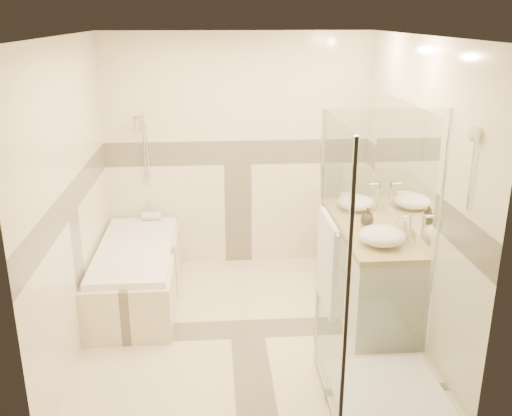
{
  "coord_description": "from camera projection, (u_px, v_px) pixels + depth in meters",
  "views": [
    {
      "loc": [
        -0.26,
        -4.44,
        2.65
      ],
      "look_at": [
        0.1,
        0.25,
        1.05
      ],
      "focal_mm": 40.0,
      "sensor_mm": 36.0,
      "label": 1
    }
  ],
  "objects": [
    {
      "name": "amenity_bottle_a",
      "position": [
        367.0,
        216.0,
        5.13
      ],
      "size": [
        0.09,
        0.09,
        0.16
      ],
      "primitive_type": "imported",
      "rotation": [
        0.0,
        0.0,
        0.34
      ],
      "color": "black",
      "rests_on": "vanity"
    },
    {
      "name": "vanity",
      "position": [
        365.0,
        267.0,
        5.29
      ],
      "size": [
        0.58,
        1.62,
        0.85
      ],
      "color": "silver",
      "rests_on": "ground"
    },
    {
      "name": "vessel_sink_near",
      "position": [
        355.0,
        202.0,
        5.52
      ],
      "size": [
        0.36,
        0.36,
        0.14
      ],
      "primitive_type": "ellipsoid",
      "color": "white",
      "rests_on": "vanity"
    },
    {
      "name": "bathtub",
      "position": [
        137.0,
        270.0,
        5.5
      ],
      "size": [
        0.75,
        1.7,
        0.56
      ],
      "color": "beige",
      "rests_on": "ground"
    },
    {
      "name": "rolled_towel",
      "position": [
        151.0,
        216.0,
        6.1
      ],
      "size": [
        0.2,
        0.09,
        0.09
      ],
      "primitive_type": "cylinder",
      "rotation": [
        0.0,
        1.57,
        0.0
      ],
      "color": "silver",
      "rests_on": "bathtub"
    },
    {
      "name": "shower_enclosure",
      "position": [
        372.0,
        333.0,
        4.04
      ],
      "size": [
        0.96,
        0.93,
        2.04
      ],
      "color": "beige",
      "rests_on": "ground"
    },
    {
      "name": "room",
      "position": [
        253.0,
        193.0,
        4.67
      ],
      "size": [
        2.82,
        3.02,
        2.52
      ],
      "color": "beige",
      "rests_on": "ground"
    },
    {
      "name": "faucet_far",
      "position": [
        408.0,
        227.0,
        4.67
      ],
      "size": [
        0.1,
        0.03,
        0.25
      ],
      "color": "silver",
      "rests_on": "vanity"
    },
    {
      "name": "faucet_near",
      "position": [
        378.0,
        194.0,
        5.51
      ],
      "size": [
        0.11,
        0.03,
        0.27
      ],
      "color": "silver",
      "rests_on": "vanity"
    },
    {
      "name": "folded_towels",
      "position": [
        350.0,
        199.0,
        5.73
      ],
      "size": [
        0.18,
        0.26,
        0.08
      ],
      "primitive_type": "cube",
      "rotation": [
        0.0,
        0.0,
        0.18
      ],
      "color": "silver",
      "rests_on": "vanity"
    },
    {
      "name": "vessel_sink_far",
      "position": [
        382.0,
        236.0,
        4.68
      ],
      "size": [
        0.38,
        0.38,
        0.15
      ],
      "primitive_type": "ellipsoid",
      "color": "white",
      "rests_on": "vanity"
    },
    {
      "name": "amenity_bottle_b",
      "position": [
        367.0,
        217.0,
        5.11
      ],
      "size": [
        0.14,
        0.14,
        0.15
      ],
      "primitive_type": "imported",
      "rotation": [
        0.0,
        0.0,
        -0.15
      ],
      "color": "black",
      "rests_on": "vanity"
    }
  ]
}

